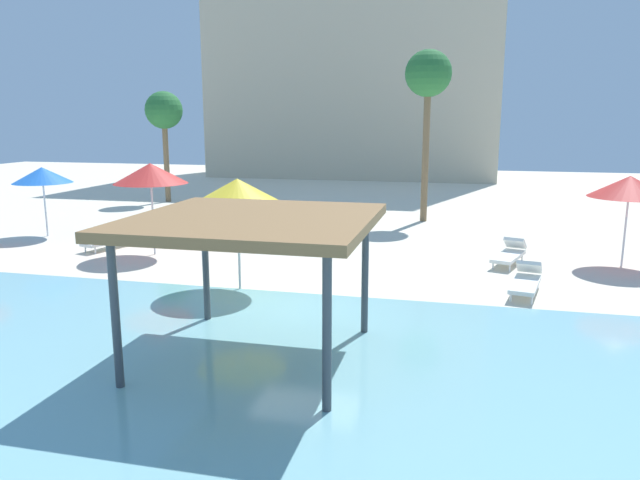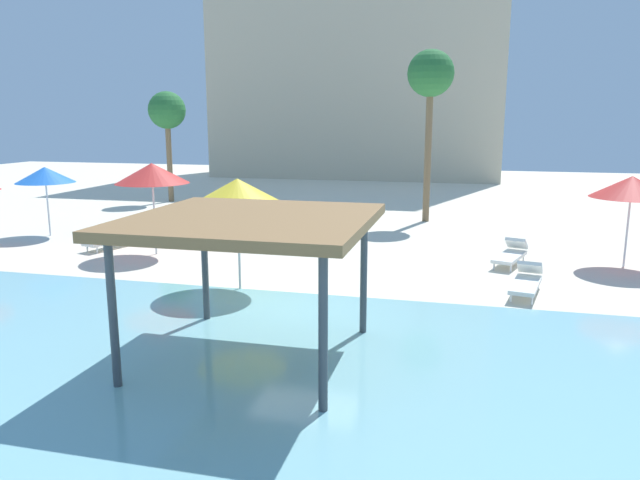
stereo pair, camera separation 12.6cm
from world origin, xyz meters
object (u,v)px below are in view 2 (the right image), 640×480
beach_umbrella_blue_5 (45,175)px  lounge_chair_1 (511,254)px  beach_umbrella_yellow_4 (238,192)px  palm_tree_0 (431,78)px  lounge_chair_3 (114,238)px  shade_pavilion (251,225)px  palm_tree_1 (167,112)px  beach_umbrella_red_1 (632,187)px  beach_umbrella_red_3 (152,173)px  lounge_chair_2 (527,281)px

beach_umbrella_blue_5 → lounge_chair_1: bearing=-2.0°
beach_umbrella_yellow_4 → palm_tree_0: size_ratio=0.40×
beach_umbrella_blue_5 → lounge_chair_3: (3.53, -1.32, -1.93)m
shade_pavilion → palm_tree_1: (-11.50, 18.75, 2.13)m
beach_umbrella_red_1 → lounge_chair_3: size_ratio=1.35×
lounge_chair_3 → palm_tree_1: size_ratio=0.35×
shade_pavilion → lounge_chair_3: shade_pavilion is taller
beach_umbrella_red_3 → beach_umbrella_yellow_4: bearing=-37.7°
beach_umbrella_blue_5 → shade_pavilion: bearing=-38.7°
beach_umbrella_yellow_4 → lounge_chair_1: size_ratio=1.43×
beach_umbrella_red_3 → lounge_chair_1: beach_umbrella_red_3 is taller
beach_umbrella_yellow_4 → beach_umbrella_blue_5: (-9.54, 5.05, -0.26)m
lounge_chair_1 → palm_tree_1: bearing=-103.4°
shade_pavilion → lounge_chair_3: 11.31m
beach_umbrella_blue_5 → lounge_chair_1: 16.54m
beach_umbrella_red_3 → beach_umbrella_yellow_4: beach_umbrella_red_3 is taller
lounge_chair_2 → beach_umbrella_red_1: bearing=151.0°
lounge_chair_2 → palm_tree_0: size_ratio=0.28×
palm_tree_0 → lounge_chair_3: bearing=-141.2°
beach_umbrella_red_1 → lounge_chair_1: size_ratio=1.35×
beach_umbrella_blue_5 → lounge_chair_1: (16.41, -0.57, -1.93)m
beach_umbrella_blue_5 → lounge_chair_2: beach_umbrella_blue_5 is taller
beach_umbrella_blue_5 → lounge_chair_3: size_ratio=1.29×
beach_umbrella_yellow_4 → lounge_chair_3: 7.41m
beach_umbrella_red_1 → beach_umbrella_blue_5: bearing=179.8°
beach_umbrella_red_3 → palm_tree_1: 12.87m
lounge_chair_1 → lounge_chair_2: bearing=21.7°
beach_umbrella_blue_5 → palm_tree_1: palm_tree_1 is taller
beach_umbrella_blue_5 → lounge_chair_1: beach_umbrella_blue_5 is taller
lounge_chair_2 → beach_umbrella_blue_5: bearing=-90.9°
beach_umbrella_red_1 → lounge_chair_2: 5.10m
beach_umbrella_yellow_4 → lounge_chair_3: (-6.02, 3.73, -2.19)m
lounge_chair_2 → beach_umbrella_red_3: bearing=-87.7°
lounge_chair_2 → beach_umbrella_yellow_4: bearing=-67.3°
beach_umbrella_red_3 → palm_tree_0: palm_tree_0 is taller
lounge_chair_1 → lounge_chair_2: 3.08m
shade_pavilion → beach_umbrella_yellow_4: 4.49m
beach_umbrella_yellow_4 → lounge_chair_3: beach_umbrella_yellow_4 is taller
lounge_chair_3 → beach_umbrella_red_1: bearing=111.0°
beach_umbrella_yellow_4 → palm_tree_1: (-9.63, 14.67, 2.07)m
beach_umbrella_red_1 → shade_pavilion: bearing=-132.2°
beach_umbrella_blue_5 → palm_tree_1: 9.90m
lounge_chair_2 → palm_tree_1: (-16.68, 13.26, 4.26)m
beach_umbrella_red_1 → lounge_chair_3: (-16.10, -1.23, -2.03)m
shade_pavilion → lounge_chair_2: shade_pavilion is taller
beach_umbrella_yellow_4 → lounge_chair_1: (6.87, 4.48, -2.19)m
lounge_chair_3 → lounge_chair_1: bearing=110.0°
lounge_chair_1 → lounge_chair_3: bearing=-68.3°
beach_umbrella_yellow_4 → palm_tree_0: bearing=71.8°
beach_umbrella_red_1 → lounge_chair_2: (-3.03, -3.56, -2.03)m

